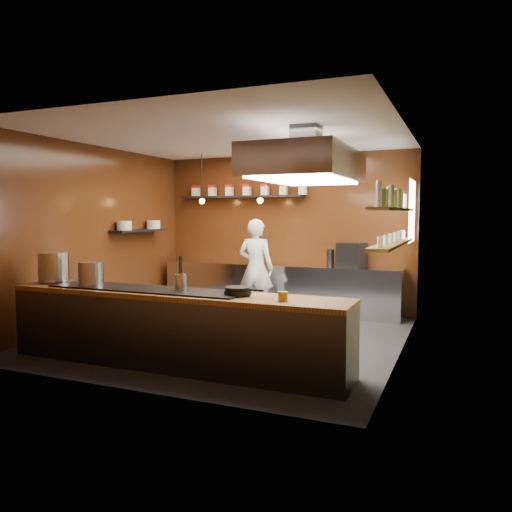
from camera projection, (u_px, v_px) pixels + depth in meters
The scene contains 26 objects.
floor at pixel (230, 336), 7.58m from camera, with size 5.00×5.00×0.00m, color black.
back_wall at pixel (285, 232), 9.76m from camera, with size 5.00×5.00×0.00m, color #38190A.
left_wall at pixel (96, 235), 8.41m from camera, with size 5.00×5.00×0.00m, color #38190A.
right_wall at pixel (403, 241), 6.50m from camera, with size 5.00×5.00×0.00m, color brown.
ceiling at pixel (229, 136), 7.33m from camera, with size 5.00×5.00×0.00m, color silver.
window_pane at pixel (412, 211), 8.05m from camera, with size 1.00×1.00×0.00m, color white.
prep_counter at pixel (279, 288), 9.54m from camera, with size 4.60×0.65×0.90m, color silver.
pass_counter at pixel (173, 328), 6.07m from camera, with size 4.40×0.72×0.94m.
tin_shelf at pixel (240, 197), 9.91m from camera, with size 2.60×0.26×0.04m, color black.
plate_shelf at pixel (140, 230), 9.27m from camera, with size 0.30×1.40×0.04m, color black.
bottle_shelf_upper at pixel (394, 209), 6.80m from camera, with size 0.26×2.80×0.04m, color olive.
bottle_shelf_lower at pixel (393, 244), 6.84m from camera, with size 0.26×2.80×0.04m, color olive.
extractor_hood at pixel (306, 164), 6.50m from camera, with size 1.20×2.00×0.72m.
pendant_left at pixel (202, 198), 9.50m from camera, with size 0.10×0.10×0.95m.
pendant_right at pixel (260, 198), 9.04m from camera, with size 0.10×0.10×0.95m.
storage_tins at pixel (247, 190), 9.84m from camera, with size 2.43×0.13×0.22m.
plate_stacks at pixel (139, 225), 9.26m from camera, with size 0.26×1.16×0.16m.
bottles at pixel (394, 199), 6.79m from camera, with size 0.06×2.66×0.24m.
wine_glasses at pixel (393, 238), 6.83m from camera, with size 0.07×2.37×0.13m.
stockpot_large at pixel (54, 267), 6.82m from camera, with size 0.41×0.41×0.39m, color silver.
stockpot_small at pixel (91, 274), 6.42m from camera, with size 0.32×0.32×0.30m, color #B7B9BE.
utensil_crock at pixel (181, 282), 6.07m from camera, with size 0.15×0.15×0.19m, color #B4B7BC.
frying_pan at pixel (238, 290), 5.73m from camera, with size 0.49×0.32×0.08m.
butter_jar at pixel (283, 296), 5.39m from camera, with size 0.11×0.11×0.10m, color yellow.
espresso_machine at pixel (352, 255), 8.96m from camera, with size 0.44×0.42×0.44m, color black.
chef at pixel (256, 268), 8.91m from camera, with size 0.65×0.42×1.77m, color silver.
Camera 1 is at (3.23, -6.73, 1.86)m, focal length 35.00 mm.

